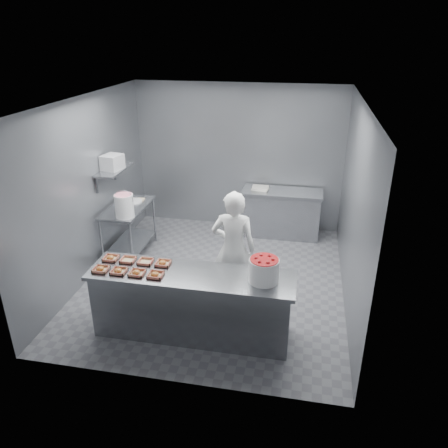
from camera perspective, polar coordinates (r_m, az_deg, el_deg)
The scene contains 24 objects.
floor at distance 7.06m, azimuth -1.23°, elevation -7.28°, with size 4.50×4.50×0.00m, color #4C4C51.
ceiling at distance 6.08m, azimuth -1.47°, elevation 15.83°, with size 4.50×4.50×0.00m, color white.
wall_back at distance 8.54m, azimuth 1.89°, elevation 8.67°, with size 4.00×0.04×2.80m, color slate.
wall_left at distance 7.11m, azimuth -17.33°, elevation 4.34°, with size 0.04×4.50×2.80m, color slate.
wall_right at distance 6.34m, azimuth 16.62°, elevation 2.05°, with size 0.04×4.50×2.80m, color slate.
service_counter at distance 5.71m, azimuth -4.16°, elevation -10.33°, with size 2.60×0.70×0.90m.
prep_table at distance 7.76m, azimuth -12.32°, elevation 0.12°, with size 0.60×1.20×0.90m.
back_counter at distance 8.43m, azimuth 7.47°, elevation 1.44°, with size 1.50×0.60×0.90m.
wall_shelf at distance 7.50m, azimuth -14.17°, elevation 6.92°, with size 0.35×0.90×0.03m, color slate.
tray_0 at distance 5.72m, azimuth -15.81°, elevation -5.68°, with size 0.19×0.18×0.06m.
tray_1 at distance 5.62m, azimuth -13.60°, elevation -5.97°, with size 0.19×0.18×0.06m.
tray_2 at distance 5.53m, azimuth -11.32°, elevation -6.27°, with size 0.19×0.18×0.06m.
tray_3 at distance 5.45m, azimuth -8.96°, elevation -6.56°, with size 0.19×0.18×0.06m.
tray_4 at distance 5.95m, azimuth -14.59°, elevation -4.31°, with size 0.19×0.18×0.06m.
tray_5 at distance 5.85m, azimuth -12.42°, elevation -4.59°, with size 0.19×0.18×0.04m.
tray_6 at distance 5.77m, azimuth -10.22°, elevation -4.85°, with size 0.19×0.18×0.04m.
tray_7 at distance 5.69m, azimuth -7.98°, elevation -5.07°, with size 0.19×0.18×0.06m.
worker at distance 6.13m, azimuth 1.25°, elevation -3.25°, with size 0.62×0.41×1.71m, color white.
strawberry_tub at distance 5.24m, azimuth 5.24°, elevation -5.93°, with size 0.36×0.36×0.30m.
glaze_bucket at distance 7.16m, azimuth -12.90°, elevation 2.40°, with size 0.32×0.30×0.46m.
bucket_lid at distance 7.84m, azimuth -11.75°, elevation 2.95°, with size 0.30×0.30×0.02m, color white.
rag at distance 7.90m, azimuth -10.88°, elevation 3.18°, with size 0.14×0.12×0.02m, color #CCB28C.
appliance at distance 7.43m, azimuth -14.39°, elevation 7.83°, with size 0.28×0.32×0.24m, color gray.
paper_stack at distance 8.29m, azimuth 4.77°, elevation 4.70°, with size 0.30×0.22×0.06m, color silver.
Camera 1 is at (1.29, -5.88, 3.68)m, focal length 35.00 mm.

